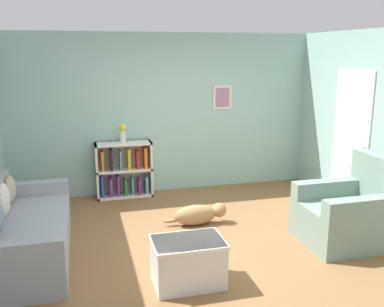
{
  "coord_description": "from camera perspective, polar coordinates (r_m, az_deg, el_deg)",
  "views": [
    {
      "loc": [
        -1.33,
        -4.65,
        2.29
      ],
      "look_at": [
        0.0,
        0.4,
        1.05
      ],
      "focal_mm": 40.0,
      "sensor_mm": 36.0,
      "label": 1
    }
  ],
  "objects": [
    {
      "name": "vase",
      "position": [
        6.82,
        -9.23,
        2.86
      ],
      "size": [
        0.12,
        0.12,
        0.3
      ],
      "color": "silver",
      "rests_on": "bookshelf"
    },
    {
      "name": "ground_plane",
      "position": [
        5.35,
        1.12,
        -11.98
      ],
      "size": [
        14.0,
        14.0,
        0.0
      ],
      "primitive_type": "plane",
      "color": "brown"
    },
    {
      "name": "couch",
      "position": [
        5.27,
        -21.81,
        -9.8
      ],
      "size": [
        0.9,
        2.07,
        0.83
      ],
      "color": "#9399A3",
      "rests_on": "ground_plane"
    },
    {
      "name": "wall_back",
      "position": [
        7.1,
        -3.82,
        5.33
      ],
      "size": [
        5.6,
        0.13,
        2.6
      ],
      "color": "#93BCB2",
      "rests_on": "ground_plane"
    },
    {
      "name": "bookshelf",
      "position": [
        6.98,
        -9.04,
        -2.3
      ],
      "size": [
        0.89,
        0.29,
        0.9
      ],
      "color": "silver",
      "rests_on": "ground_plane"
    },
    {
      "name": "recliner_chair",
      "position": [
        5.64,
        20.38,
        -7.5
      ],
      "size": [
        1.04,
        0.89,
        1.06
      ],
      "color": "gray",
      "rests_on": "ground_plane"
    },
    {
      "name": "coffee_table",
      "position": [
        4.42,
        -0.52,
        -14.12
      ],
      "size": [
        0.72,
        0.49,
        0.47
      ],
      "color": "silver",
      "rests_on": "ground_plane"
    },
    {
      "name": "dog",
      "position": [
        5.86,
        0.93,
        -8.1
      ],
      "size": [
        0.88,
        0.25,
        0.28
      ],
      "color": "#9E7A4C",
      "rests_on": "ground_plane"
    }
  ]
}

